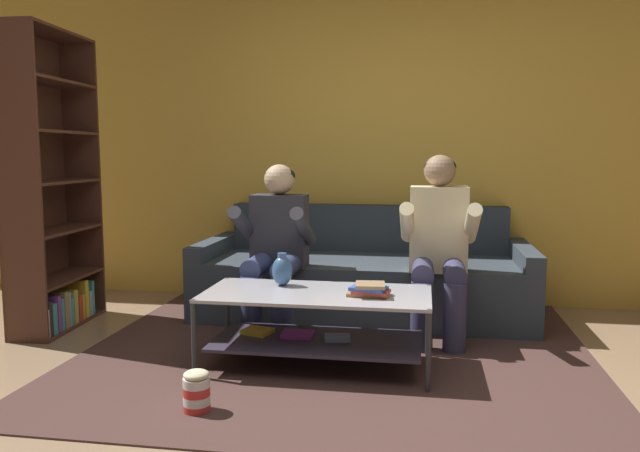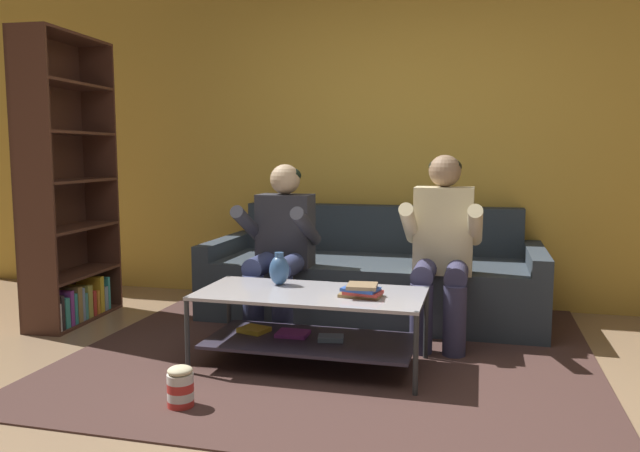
% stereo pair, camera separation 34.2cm
% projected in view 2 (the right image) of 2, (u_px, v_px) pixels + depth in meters
% --- Properties ---
extents(ground, '(16.80, 16.80, 0.00)m').
position_uv_depth(ground, '(327.00, 422.00, 2.87)').
color(ground, '#9C7D5C').
extents(back_partition, '(8.40, 0.12, 2.90)m').
position_uv_depth(back_partition, '(400.00, 126.00, 5.06)').
color(back_partition, gold).
rests_on(back_partition, ground).
extents(couch, '(2.47, 0.98, 0.81)m').
position_uv_depth(couch, '(373.00, 280.00, 4.73)').
color(couch, '#343E47').
rests_on(couch, ground).
extents(person_seated_left, '(0.50, 0.58, 1.15)m').
position_uv_depth(person_seated_left, '(280.00, 240.00, 4.28)').
color(person_seated_left, navy).
rests_on(person_seated_left, ground).
extents(person_seated_right, '(0.50, 0.58, 1.22)m').
position_uv_depth(person_seated_right, '(442.00, 242.00, 4.01)').
color(person_seated_right, '#3A3858').
rests_on(person_seated_right, ground).
extents(coffee_table, '(1.29, 0.62, 0.44)m').
position_uv_depth(coffee_table, '(310.00, 317.00, 3.58)').
color(coffee_table, '#B8B5BD').
rests_on(coffee_table, ground).
extents(area_rug, '(3.09, 3.19, 0.01)m').
position_uv_depth(area_rug, '(342.00, 342.00, 4.07)').
color(area_rug, '#4A302B').
rests_on(area_rug, ground).
extents(vase, '(0.12, 0.12, 0.20)m').
position_uv_depth(vase, '(279.00, 270.00, 3.74)').
color(vase, '#365988').
rests_on(vase, coffee_table).
extents(book_stack, '(0.24, 0.18, 0.07)m').
position_uv_depth(book_stack, '(362.00, 291.00, 3.43)').
color(book_stack, olive).
rests_on(book_stack, coffee_table).
extents(bookshelf, '(0.35, 0.87, 2.06)m').
position_uv_depth(bookshelf, '(65.00, 211.00, 4.53)').
color(bookshelf, '#4D2C20').
rests_on(bookshelf, ground).
extents(popcorn_tub, '(0.13, 0.13, 0.21)m').
position_uv_depth(popcorn_tub, '(180.00, 387.00, 3.02)').
color(popcorn_tub, red).
rests_on(popcorn_tub, ground).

